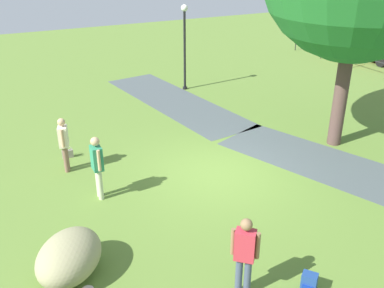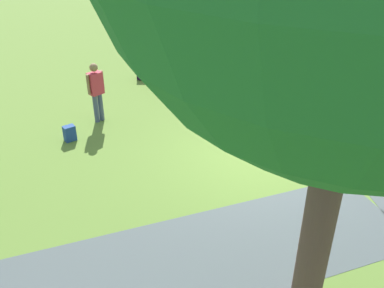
# 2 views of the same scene
# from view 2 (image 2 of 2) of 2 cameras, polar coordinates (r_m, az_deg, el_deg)

# --- Properties ---
(ground_plane) EXTENTS (48.00, 48.00, 0.00)m
(ground_plane) POSITION_cam_2_polar(r_m,az_deg,el_deg) (10.08, 9.27, -1.87)
(ground_plane) COLOR olive
(footpath_segment_mid) EXTENTS (8.27, 4.93, 0.01)m
(footpath_segment_mid) POSITION_cam_2_polar(r_m,az_deg,el_deg) (7.35, -0.52, -15.45)
(footpath_segment_mid) COLOR #495254
(footpath_segment_mid) RESTS_ON ground
(lawn_boulder) EXTENTS (1.93, 1.87, 0.88)m
(lawn_boulder) POSITION_cam_2_polar(r_m,az_deg,el_deg) (14.02, -2.61, 9.75)
(lawn_boulder) COLOR #969169
(lawn_boulder) RESTS_ON ground
(woman_with_handbag) EXTENTS (0.50, 0.33, 1.59)m
(woman_with_handbag) POSITION_cam_2_polar(r_m,az_deg,el_deg) (13.54, 16.13, 9.98)
(woman_with_handbag) COLOR #815D4C
(woman_with_handbag) RESTS_ON ground
(man_near_boulder) EXTENTS (0.52, 0.24, 1.68)m
(man_near_boulder) POSITION_cam_2_polar(r_m,az_deg,el_deg) (12.73, 8.59, 9.90)
(man_near_boulder) COLOR beige
(man_near_boulder) RESTS_ON ground
(passerby_on_path) EXTENTS (0.42, 0.43, 1.64)m
(passerby_on_path) POSITION_cam_2_polar(r_m,az_deg,el_deg) (11.57, -12.79, 7.29)
(passerby_on_path) COLOR #414B65
(passerby_on_path) RESTS_ON ground
(handbag_on_grass) EXTENTS (0.28, 0.32, 0.31)m
(handbag_on_grass) POSITION_cam_2_polar(r_m,az_deg,el_deg) (13.87, 19.09, 6.55)
(handbag_on_grass) COLOR gray
(handbag_on_grass) RESTS_ON ground
(backpack_by_boulder) EXTENTS (0.29, 0.27, 0.40)m
(backpack_by_boulder) POSITION_cam_2_polar(r_m,az_deg,el_deg) (14.62, -6.87, 9.37)
(backpack_by_boulder) COLOR #231C2C
(backpack_by_boulder) RESTS_ON ground
(spare_backpack_on_lawn) EXTENTS (0.35, 0.35, 0.40)m
(spare_backpack_on_lawn) POSITION_cam_2_polar(r_m,az_deg,el_deg) (11.05, -16.17, 1.39)
(spare_backpack_on_lawn) COLOR navy
(spare_backpack_on_lawn) RESTS_ON ground
(frisbee_on_grass) EXTENTS (0.24, 0.24, 0.02)m
(frisbee_on_grass) POSITION_cam_2_polar(r_m,az_deg,el_deg) (14.06, -4.88, 7.84)
(frisbee_on_grass) COLOR white
(frisbee_on_grass) RESTS_ON ground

